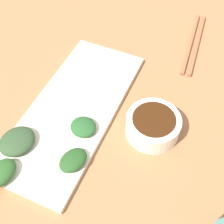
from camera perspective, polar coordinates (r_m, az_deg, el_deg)
The scene contains 8 objects.
tabletop at distance 0.63m, azimuth -1.19°, elevation -1.15°, with size 2.10×2.10×0.02m, color #976942.
sauce_bowl at distance 0.58m, azimuth 7.94°, elevation -2.16°, with size 0.10×0.10×0.04m.
serving_plate at distance 0.62m, azimuth -7.41°, elevation 0.36°, with size 0.17×0.39×0.01m, color silver.
broccoli_leafy_0 at distance 0.58m, azimuth -5.49°, elevation -2.84°, with size 0.05×0.05×0.02m, color #245527.
broccoli_leafy_1 at distance 0.56m, azimuth -20.51°, elevation -10.87°, with size 0.04×0.06×0.02m, color #285623.
broccoli_leafy_2 at distance 0.54m, azimuth -7.43°, elevation -9.09°, with size 0.04×0.06×0.02m, color #224C1F.
broccoli_leafy_3 at distance 0.58m, azimuth -17.65°, elevation -5.32°, with size 0.06×0.07×0.02m, color #2D4728.
chopsticks at distance 0.79m, azimuth 15.32°, elevation 12.53°, with size 0.04×0.23×0.01m.
Camera 1 is at (-0.16, 0.33, 0.52)m, focal length 47.99 mm.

